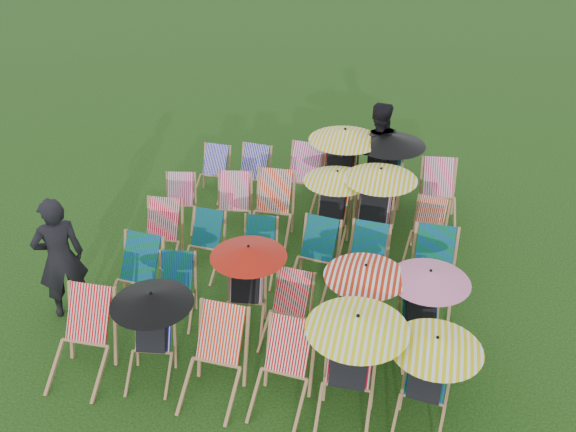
% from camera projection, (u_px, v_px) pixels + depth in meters
% --- Properties ---
extents(ground, '(100.00, 100.00, 0.00)m').
position_uv_depth(ground, '(285.00, 283.00, 9.43)').
color(ground, black).
rests_on(ground, ground).
extents(deckchair_0, '(0.69, 0.95, 1.01)m').
position_uv_depth(deckchair_0, '(80.00, 341.00, 7.61)').
color(deckchair_0, '#AA794F').
rests_on(deckchair_0, ground).
extents(deckchair_1, '(0.97, 1.05, 1.16)m').
position_uv_depth(deckchair_1, '(151.00, 334.00, 7.56)').
color(deckchair_1, '#AA794F').
rests_on(deckchair_1, ground).
extents(deckchair_2, '(0.70, 0.95, 1.00)m').
position_uv_depth(deckchair_2, '(213.00, 361.00, 7.33)').
color(deckchair_2, '#AA794F').
rests_on(deckchair_2, ground).
extents(deckchair_3, '(0.69, 0.91, 0.94)m').
position_uv_depth(deckchair_3, '(282.00, 372.00, 7.22)').
color(deckchair_3, '#AA794F').
rests_on(deckchair_3, ground).
extents(deckchair_4, '(1.12, 1.16, 1.33)m').
position_uv_depth(deckchair_4, '(350.00, 366.00, 6.97)').
color(deckchair_4, '#AA794F').
rests_on(deckchair_4, ground).
extents(deckchair_5, '(0.99, 1.05, 1.18)m').
position_uv_depth(deckchair_5, '(427.00, 382.00, 6.88)').
color(deckchair_5, '#AA794F').
rests_on(deckchair_5, ground).
extents(deckchair_6, '(0.74, 0.97, 0.99)m').
position_uv_depth(deckchair_6, '(132.00, 281.00, 8.66)').
color(deckchair_6, '#AA794F').
rests_on(deckchair_6, ground).
extents(deckchair_7, '(0.66, 0.83, 0.82)m').
position_uv_depth(deckchair_7, '(174.00, 291.00, 8.59)').
color(deckchair_7, '#AA794F').
rests_on(deckchair_7, ground).
extents(deckchair_8, '(1.00, 1.07, 1.18)m').
position_uv_depth(deckchair_8, '(246.00, 286.00, 8.35)').
color(deckchair_8, '#AA794F').
rests_on(deckchair_8, ground).
extents(deckchair_9, '(0.65, 0.84, 0.85)m').
position_uv_depth(deckchair_9, '(286.00, 312.00, 8.19)').
color(deckchair_9, '#AA794F').
rests_on(deckchair_9, ground).
extents(deckchair_10, '(1.02, 1.09, 1.21)m').
position_uv_depth(deckchair_10, '(360.00, 307.00, 7.95)').
color(deckchair_10, '#AA794F').
rests_on(deckchair_10, ground).
extents(deckchair_11, '(1.00, 1.09, 1.18)m').
position_uv_depth(deckchair_11, '(424.00, 312.00, 7.89)').
color(deckchair_11, '#AA794F').
rests_on(deckchair_11, ground).
extents(deckchair_12, '(0.66, 0.89, 0.93)m').
position_uv_depth(deckchair_12, '(159.00, 237.00, 9.65)').
color(deckchair_12, '#AA794F').
rests_on(deckchair_12, ground).
extents(deckchair_13, '(0.59, 0.80, 0.84)m').
position_uv_depth(deckchair_13, '(202.00, 246.00, 9.53)').
color(deckchair_13, '#AA794F').
rests_on(deckchair_13, ground).
extents(deckchair_14, '(0.61, 0.80, 0.83)m').
position_uv_depth(deckchair_14, '(257.00, 252.00, 9.40)').
color(deckchair_14, '#AA794F').
rests_on(deckchair_14, ground).
extents(deckchair_15, '(0.72, 0.92, 0.92)m').
position_uv_depth(deckchair_15, '(314.00, 258.00, 9.20)').
color(deckchair_15, '#AA794F').
rests_on(deckchair_15, ground).
extents(deckchair_16, '(0.68, 0.89, 0.92)m').
position_uv_depth(deckchair_16, '(365.00, 264.00, 9.07)').
color(deckchair_16, '#AA794F').
rests_on(deckchair_16, ground).
extents(deckchair_17, '(0.68, 0.93, 0.99)m').
position_uv_depth(deckchair_17, '(432.00, 272.00, 8.84)').
color(deckchair_17, '#AA794F').
rests_on(deckchair_17, ground).
extents(deckchair_18, '(0.67, 0.84, 0.81)m').
position_uv_depth(deckchair_18, '(179.00, 204.00, 10.65)').
color(deckchair_18, '#AA794F').
rests_on(deckchair_18, ground).
extents(deckchair_19, '(0.74, 0.94, 0.93)m').
position_uv_depth(deckchair_19, '(233.00, 208.00, 10.43)').
color(deckchair_19, '#AA794F').
rests_on(deckchair_19, ground).
extents(deckchair_20, '(0.71, 0.97, 1.02)m').
position_uv_depth(deckchair_20, '(271.00, 210.00, 10.27)').
color(deckchair_20, '#AA794F').
rests_on(deckchair_20, ground).
extents(deckchair_21, '(1.05, 1.10, 1.24)m').
position_uv_depth(deckchair_21, '(332.00, 207.00, 10.06)').
color(deckchair_21, '#AA794F').
rests_on(deckchair_21, ground).
extents(deckchair_22, '(1.13, 1.18, 1.35)m').
position_uv_depth(deckchair_22, '(374.00, 208.00, 9.92)').
color(deckchair_22, '#AA794F').
rests_on(deckchair_22, ground).
extents(deckchair_23, '(0.68, 0.85, 0.84)m').
position_uv_depth(deckchair_23, '(427.00, 231.00, 9.88)').
color(deckchair_23, '#AA794F').
rests_on(deckchair_23, ground).
extents(deckchair_24, '(0.60, 0.80, 0.84)m').
position_uv_depth(deckchair_24, '(211.00, 173.00, 11.57)').
color(deckchair_24, '#AA794F').
rests_on(deckchair_24, ground).
extents(deckchair_25, '(0.69, 0.90, 0.92)m').
position_uv_depth(deckchair_25, '(250.00, 176.00, 11.39)').
color(deckchair_25, '#AA794F').
rests_on(deckchair_25, ground).
extents(deckchair_26, '(0.79, 1.02, 1.03)m').
position_uv_depth(deckchair_26, '(301.00, 180.00, 11.15)').
color(deckchair_26, '#AA794F').
rests_on(deckchair_26, ground).
extents(deckchair_27, '(1.23, 1.31, 1.46)m').
position_uv_depth(deckchair_27, '(340.00, 169.00, 10.94)').
color(deckchair_27, '#AA794F').
rests_on(deckchair_27, ground).
extents(deckchair_28, '(1.20, 1.25, 1.42)m').
position_uv_depth(deckchair_28, '(384.00, 173.00, 10.85)').
color(deckchair_28, '#AA794F').
rests_on(deckchair_28, ground).
extents(deckchair_29, '(0.74, 0.96, 0.97)m').
position_uv_depth(deckchair_29, '(439.00, 194.00, 10.77)').
color(deckchair_29, '#AA794F').
rests_on(deckchair_29, ground).
extents(person_left, '(0.77, 0.75, 1.78)m').
position_uv_depth(person_left, '(60.00, 258.00, 8.43)').
color(person_left, black).
rests_on(person_left, ground).
extents(person_rear, '(0.98, 0.82, 1.83)m').
position_uv_depth(person_rear, '(377.00, 152.00, 11.18)').
color(person_rear, black).
rests_on(person_rear, ground).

